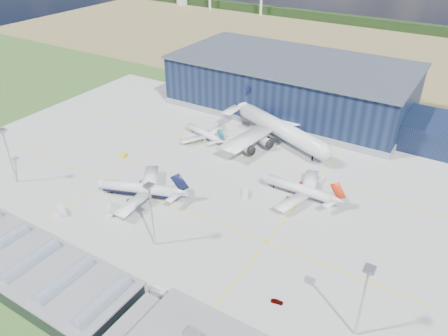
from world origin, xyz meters
TOP-DOWN VIEW (x-y plane):
  - ground at (0.00, 0.00)m, footprint 600.00×600.00m
  - apron at (0.00, 10.00)m, footprint 220.00×160.00m
  - farmland at (0.00, 220.00)m, footprint 600.00×220.00m
  - treeline at (0.00, 300.00)m, footprint 600.00×8.00m
  - hangar at (2.81, 94.80)m, footprint 145.00×62.00m
  - glass_concourse at (-6.45, -60.00)m, footprint 78.00×23.00m
  - light_mast_west at (-60.00, -30.00)m, footprint 2.60×2.60m
  - light_mast_center at (10.00, -30.00)m, footprint 2.60×2.60m
  - light_mast_east at (75.00, -30.00)m, footprint 2.60×2.60m
  - airliner_navy at (-12.09, -12.00)m, footprint 46.08×45.61m
  - airliner_red at (38.04, 19.36)m, footprint 33.54×32.83m
  - airliner_widebody at (13.24, 55.00)m, footprint 87.37×86.61m
  - airliner_regional at (-18.58, 40.00)m, footprint 33.25×32.84m
  - gse_tug_a at (-38.23, 7.35)m, footprint 2.51×3.46m
  - gse_tug_b at (-22.95, -46.00)m, footprint 2.85×3.50m
  - gse_van_a at (-28.71, -34.76)m, footprint 5.87×4.17m
  - gse_cart_a at (41.37, 34.40)m, footprint 2.49×3.35m
  - gse_van_b at (21.01, 9.19)m, footprint 3.74×4.89m
  - gse_tug_c at (-23.14, 32.77)m, footprint 2.72×3.38m
  - gse_cart_b at (-27.30, 60.43)m, footprint 3.72×3.41m
  - gse_van_c at (24.83, -46.00)m, footprint 4.98×2.99m
  - airstair at (-12.85, -24.69)m, footprint 2.87×4.93m
  - car_a at (53.77, -31.09)m, footprint 3.52×2.00m
  - car_b at (30.69, -48.00)m, footprint 3.86×2.05m

SIDE VIEW (x-z plane):
  - ground at x=0.00m, z-range 0.00..0.00m
  - farmland at x=0.00m, z-range -0.01..0.01m
  - apron at x=0.00m, z-range -0.01..0.07m
  - car_a at x=53.77m, z-range 0.00..1.13m
  - car_b at x=30.69m, z-range 0.00..1.21m
  - gse_tug_c at x=-23.14m, z-range 0.00..1.28m
  - gse_tug_a at x=-38.23m, z-range 0.00..1.31m
  - gse_tug_b at x=-22.95m, z-range 0.00..1.31m
  - gse_cart_a at x=41.37m, z-range 0.00..1.33m
  - gse_cart_b at x=-27.30m, z-range 0.00..1.34m
  - gse_van_b at x=21.01m, z-range 0.00..2.04m
  - gse_van_c at x=24.83m, z-range 0.00..2.24m
  - gse_van_a at x=-28.71m, z-range 0.00..2.35m
  - airstair at x=-12.85m, z-range 0.00..2.96m
  - glass_concourse at x=-6.45m, z-range -0.61..7.99m
  - treeline at x=0.00m, z-range 0.00..8.00m
  - airliner_regional at x=-18.58m, z-range 0.00..8.85m
  - airliner_red at x=38.04m, z-range 0.00..10.79m
  - airliner_navy at x=-12.09m, z-range 0.00..11.78m
  - airliner_widebody at x=13.24m, z-range 0.00..21.82m
  - hangar at x=2.81m, z-range -1.43..24.67m
  - light_mast_west at x=-60.00m, z-range 3.93..26.93m
  - light_mast_center at x=10.00m, z-range 3.93..26.93m
  - light_mast_east at x=75.00m, z-range 3.93..26.93m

